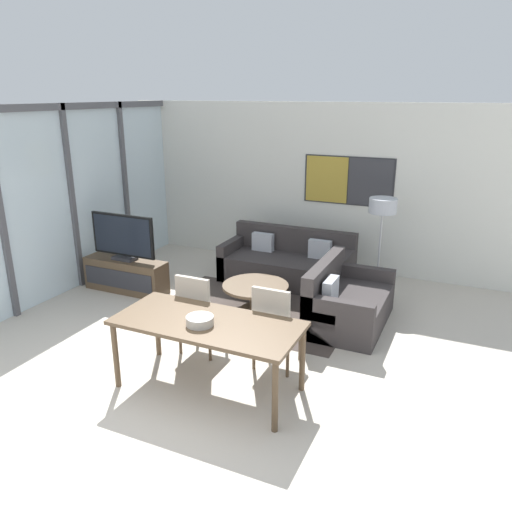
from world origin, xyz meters
TOP-DOWN VIEW (x-y plane):
  - ground_plane at (0.00, 0.00)m, footprint 24.00×24.00m
  - wall_back at (0.02, 5.05)m, footprint 7.03×0.09m
  - window_wall_left at (-3.01, 2.52)m, footprint 0.07×5.05m
  - area_rug at (-0.04, 2.80)m, footprint 2.69×1.78m
  - tv_console at (-2.16, 2.63)m, footprint 1.34×0.39m
  - television at (-2.16, 2.63)m, footprint 1.10×0.20m
  - sofa_main at (-0.04, 4.08)m, footprint 2.08×0.90m
  - sofa_side at (1.21, 2.90)m, footprint 0.90×1.46m
  - coffee_table at (-0.04, 2.80)m, footprint 0.93×0.93m
  - dining_table at (0.34, 0.81)m, footprint 1.90×0.85m
  - dining_chair_left at (-0.13, 1.41)m, footprint 0.46×0.46m
  - dining_chair_centre at (0.81, 1.45)m, footprint 0.46×0.46m
  - fruit_bowl at (0.31, 0.71)m, footprint 0.28×0.28m
  - floor_lamp at (1.38, 4.19)m, footprint 0.41×0.41m

SIDE VIEW (x-z plane):
  - ground_plane at x=0.00m, z-range 0.00..0.00m
  - area_rug at x=-0.04m, z-range 0.00..0.01m
  - tv_console at x=-2.16m, z-range 0.00..0.51m
  - sofa_side at x=1.21m, z-range -0.14..0.69m
  - sofa_main at x=-0.04m, z-range -0.14..0.69m
  - coffee_table at x=-0.04m, z-range 0.10..0.48m
  - dining_chair_left at x=-0.13m, z-range 0.05..1.04m
  - dining_chair_centre at x=0.81m, z-range 0.05..1.04m
  - dining_table at x=0.34m, z-range 0.31..1.07m
  - fruit_bowl at x=0.31m, z-range 0.77..0.86m
  - television at x=-2.16m, z-range 0.51..1.22m
  - floor_lamp at x=1.38m, z-range 0.54..2.02m
  - wall_back at x=0.02m, z-range 0.00..2.80m
  - window_wall_left at x=-3.01m, z-range 0.13..2.93m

